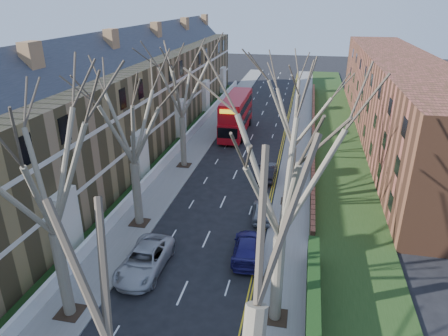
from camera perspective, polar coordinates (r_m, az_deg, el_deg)
The scene contains 16 objects.
pavement_left at distance 52.64m, azimuth -2.51°, elevation 4.91°, with size 3.00×102.00×0.12m, color slate.
pavement_right at distance 51.15m, azimuth 10.67°, elevation 3.97°, with size 3.00×102.00×0.12m, color slate.
terrace_left at distance 46.45m, azimuth -14.39°, elevation 8.74°, with size 9.70×78.00×13.60m.
flats_right at distance 54.80m, azimuth 23.40°, elevation 9.12°, with size 13.97×54.00×10.00m.
front_wall_left at distance 45.67m, azimuth -6.98°, elevation 2.59°, with size 0.30×78.00×1.00m.
grass_verge_right at distance 51.29m, azimuth 15.71°, elevation 3.65°, with size 6.00×102.00×0.06m.
tree_left_mid at distance 20.83m, azimuth -24.79°, elevation 1.29°, with size 10.50×10.50×14.71m.
tree_left_far at distance 29.10m, azimuth -13.43°, elevation 7.98°, with size 10.15×10.15×14.22m.
tree_left_dist at distance 39.95m, azimuth -6.26°, elevation 12.97°, with size 10.50×10.50×14.71m.
tree_right_mid at distance 18.79m, azimuth 8.69°, elevation 0.99°, with size 10.50×10.50×14.71m.
tree_right_far at distance 32.27m, azimuth 10.31°, elevation 9.71°, with size 10.15×10.15×14.22m.
double_decker_bus at distance 52.42m, azimuth 1.75°, elevation 7.52°, with size 3.04×11.71×4.86m.
car_left_far at distance 27.23m, azimuth -11.26°, elevation -12.77°, with size 2.59×5.61×1.56m, color #AAABB0.
car_right_near at distance 28.07m, azimuth 3.38°, elevation -11.28°, with size 1.95×4.80×1.39m, color navy.
car_right_mid at distance 32.63m, azimuth 5.42°, elevation -6.10°, with size 1.55×3.84×1.31m, color gray.
car_right_far at distance 39.66m, azimuth 6.15°, elevation -0.45°, with size 1.57×4.50×1.48m, color black.
Camera 1 is at (6.43, -9.41, 16.58)m, focal length 32.00 mm.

